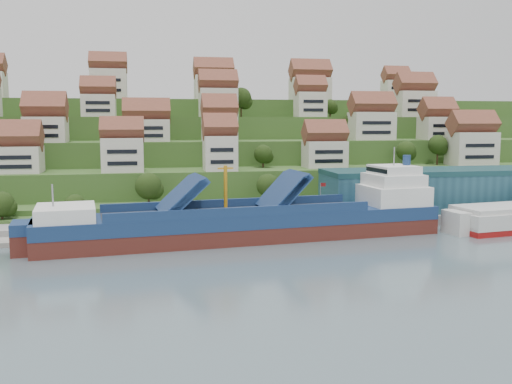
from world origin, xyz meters
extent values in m
plane|color=slate|center=(0.00, 0.00, 0.00)|extent=(300.00, 300.00, 0.00)
cube|color=gray|center=(20.00, 15.00, 1.10)|extent=(180.00, 14.00, 2.20)
cube|color=#2D4C1E|center=(0.00, 86.00, 2.00)|extent=(260.00, 128.00, 4.00)
cube|color=#2D4C1E|center=(0.00, 91.00, 5.50)|extent=(260.00, 118.00, 11.00)
cube|color=#2D4C1E|center=(0.00, 99.00, 9.00)|extent=(260.00, 102.00, 18.00)
cube|color=#2D4C1E|center=(0.00, 107.00, 12.50)|extent=(260.00, 86.00, 25.00)
cube|color=#2D4C1E|center=(0.00, 116.00, 15.50)|extent=(260.00, 68.00, 31.00)
cube|color=beige|center=(-51.12, 39.57, 14.29)|extent=(11.27, 8.57, 6.58)
cube|color=beige|center=(-25.65, 37.20, 15.29)|extent=(10.34, 7.03, 8.57)
cube|color=beige|center=(-1.01, 36.32, 15.49)|extent=(8.35, 7.62, 8.98)
cube|color=beige|center=(28.64, 40.54, 14.64)|extent=(11.24, 7.73, 7.29)
cube|color=beige|center=(72.92, 39.96, 15.77)|extent=(12.80, 8.31, 9.55)
cube|color=beige|center=(-46.39, 53.13, 21.45)|extent=(10.90, 8.98, 6.91)
cube|color=beige|center=(-19.48, 54.96, 21.11)|extent=(12.65, 7.90, 6.22)
cube|color=beige|center=(0.87, 51.95, 21.46)|extent=(9.52, 8.56, 6.92)
cube|color=beige|center=(48.13, 55.09, 22.22)|extent=(12.89, 8.18, 8.43)
cube|color=beige|center=(69.08, 53.49, 21.50)|extent=(9.90, 8.04, 7.00)
cube|color=beige|center=(-33.56, 69.57, 28.34)|extent=(9.98, 7.30, 6.67)
cube|color=beige|center=(2.69, 68.81, 29.38)|extent=(11.57, 7.79, 8.77)
cube|color=beige|center=(32.69, 68.98, 28.96)|extent=(9.39, 7.14, 7.92)
cube|color=beige|center=(69.43, 70.15, 29.30)|extent=(12.38, 8.47, 8.61)
cube|color=beige|center=(-31.46, 87.16, 35.85)|extent=(11.68, 7.51, 9.71)
cube|color=beige|center=(3.71, 88.82, 35.12)|extent=(13.03, 8.15, 8.24)
cube|color=beige|center=(38.14, 88.13, 34.94)|extent=(13.64, 8.73, 7.88)
cube|color=beige|center=(72.12, 91.05, 34.81)|extent=(9.31, 7.05, 7.61)
ellipsoid|color=#253D14|center=(9.50, 26.11, 8.03)|extent=(5.70, 5.70, 5.70)
ellipsoid|color=#253D14|center=(-19.49, 26.29, 8.45)|extent=(6.37, 6.37, 6.37)
ellipsoid|color=#253D14|center=(54.01, 43.11, 15.20)|extent=(5.69, 5.69, 5.69)
ellipsoid|color=#253D14|center=(63.92, 43.11, 16.91)|extent=(5.64, 5.64, 5.64)
ellipsoid|color=#253D14|center=(11.93, 43.66, 14.69)|extent=(5.19, 5.19, 5.19)
ellipsoid|color=#253D14|center=(42.94, 59.83, 24.07)|extent=(4.25, 4.25, 4.25)
ellipsoid|color=#253D14|center=(-52.60, 59.38, 21.46)|extent=(5.77, 5.77, 5.77)
ellipsoid|color=#253D14|center=(10.72, 73.21, 31.15)|extent=(6.64, 6.64, 6.64)
ellipsoid|color=#253D14|center=(33.25, 75.94, 30.06)|extent=(4.56, 4.56, 4.56)
ellipsoid|color=#253D14|center=(41.11, 73.97, 28.52)|extent=(4.79, 4.79, 4.79)
ellipsoid|color=#253D14|center=(-50.69, 19.00, 6.08)|extent=(5.51, 5.51, 5.51)
ellipsoid|color=#253D14|center=(-35.52, 19.00, 5.48)|extent=(4.66, 4.66, 4.66)
cube|color=#234E5F|center=(52.00, 17.00, 7.20)|extent=(60.00, 15.00, 10.00)
cylinder|color=gray|center=(18.00, 10.00, 6.20)|extent=(0.16, 0.16, 8.00)
cube|color=maroon|center=(18.60, 10.00, 9.80)|extent=(1.20, 0.05, 0.80)
cube|color=#522019|center=(-0.40, 1.02, 1.00)|extent=(82.21, 21.19, 5.21)
cube|color=navy|center=(-0.40, 1.02, 4.48)|extent=(82.22, 21.31, 2.71)
cube|color=white|center=(-34.61, -2.69, 7.09)|extent=(11.65, 12.94, 2.71)
cube|color=#262628|center=(-2.48, 0.79, 5.84)|extent=(52.98, 16.18, 0.31)
cube|color=navy|center=(-13.88, -0.44, 9.38)|extent=(9.00, 12.29, 7.21)
cube|color=navy|center=(6.85, 1.80, 9.38)|extent=(8.61, 12.24, 7.62)
cylinder|color=orange|center=(-4.55, 0.57, 10.43)|extent=(0.80, 0.80, 9.38)
cube|color=white|center=(32.77, 4.61, 7.82)|extent=(13.72, 13.16, 4.17)
cube|color=white|center=(32.77, 4.61, 11.16)|extent=(11.51, 11.70, 2.61)
cube|color=white|center=(32.77, 4.61, 13.35)|extent=(9.30, 10.23, 1.88)
cylinder|color=navy|center=(35.88, 4.94, 15.33)|extent=(1.84, 1.84, 2.29)
camera|label=1|loc=(-19.87, -110.45, 24.03)|focal=40.00mm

